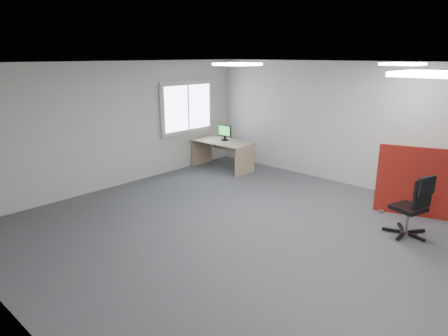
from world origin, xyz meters
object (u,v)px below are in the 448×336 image
Objects in this scene: monitor_second at (225,132)px; office_chair at (415,203)px; second_desk at (224,148)px; red_divider at (427,184)px.

monitor_second is 5.04m from office_chair.
office_chair is at bearing -7.36° from monitor_second.
monitor_second reaches higher than second_desk.
second_desk is (-4.80, -0.12, -0.08)m from red_divider.
monitor_second is 0.42× the size of office_chair.
second_desk is 3.60× the size of monitor_second.
monitor_second is (-4.81, -0.07, 0.32)m from red_divider.
red_divider is 1.58× the size of office_chair.
monitor_second reaches higher than office_chair.
red_divider reaches higher than second_desk.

